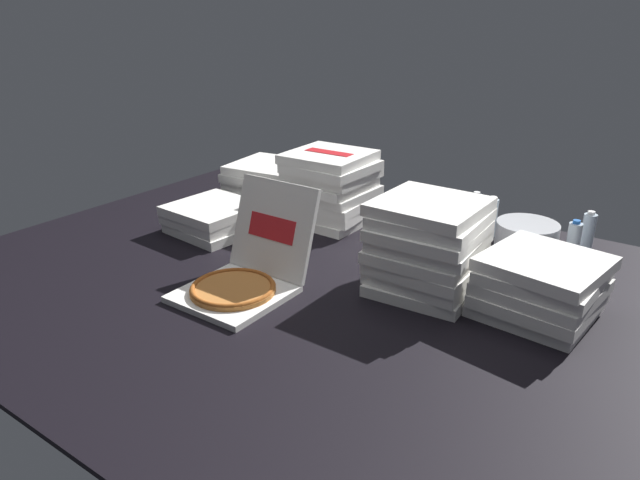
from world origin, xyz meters
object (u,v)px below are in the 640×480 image
water_bottle_3 (479,221)px  water_bottle_4 (573,243)px  ice_bucket (527,235)px  pizza_stack_right_far (268,183)px  water_bottle_2 (588,233)px  pizza_stack_center_near (331,187)px  open_pizza_box (245,272)px  pizza_stack_right_near (215,218)px  pizza_stack_left_far (428,247)px  pizza_stack_left_mid (540,286)px  water_bottle_1 (475,212)px  water_bottle_0 (491,217)px

water_bottle_3 → water_bottle_4: 0.45m
ice_bucket → pizza_stack_right_far: bearing=-172.7°
ice_bucket → water_bottle_2: bearing=21.7°
pizza_stack_center_near → ice_bucket: pizza_stack_center_near is taller
open_pizza_box → water_bottle_3: size_ratio=2.57×
pizza_stack_center_near → water_bottle_2: pizza_stack_center_near is taller
pizza_stack_right_near → water_bottle_2: bearing=26.3°
pizza_stack_center_near → pizza_stack_left_far: bearing=-29.3°
pizza_stack_left_mid → pizza_stack_right_near: bearing=-177.2°
open_pizza_box → pizza_stack_right_far: (-0.66, 0.92, 0.04)m
water_bottle_2 → water_bottle_3: (-0.47, -0.13, 0.00)m
water_bottle_2 → water_bottle_4: same height
water_bottle_3 → water_bottle_1: bearing=120.0°
pizza_stack_center_near → open_pizza_box: bearing=-78.3°
pizza_stack_left_far → pizza_stack_center_near: bearing=150.7°
pizza_stack_center_near → pizza_stack_right_far: pizza_stack_center_near is taller
pizza_stack_right_near → water_bottle_1: size_ratio=2.16×
pizza_stack_left_far → water_bottle_3: bearing=92.4°
pizza_stack_left_far → water_bottle_4: 0.74m
pizza_stack_right_far → water_bottle_0: 1.28m
pizza_stack_right_near → pizza_stack_right_far: 0.52m
pizza_stack_center_near → pizza_stack_right_far: 0.49m
pizza_stack_right_far → pizza_stack_center_near: bearing=-6.2°
pizza_stack_right_near → water_bottle_3: size_ratio=2.16×
pizza_stack_left_mid → ice_bucket: 0.67m
water_bottle_1 → water_bottle_4: same height
water_bottle_0 → open_pizza_box: bearing=-117.1°
pizza_stack_center_near → pizza_stack_right_far: bearing=173.8°
pizza_stack_right_far → water_bottle_1: (1.16, 0.26, -0.02)m
pizza_stack_center_near → water_bottle_4: size_ratio=2.08×
pizza_stack_left_mid → water_bottle_1: (-0.53, 0.70, -0.02)m
pizza_stack_right_near → water_bottle_4: 1.71m
pizza_stack_right_near → open_pizza_box: bearing=-35.2°
open_pizza_box → pizza_stack_center_near: open_pizza_box is taller
pizza_stack_right_near → water_bottle_2: water_bottle_2 is taller
open_pizza_box → pizza_stack_left_mid: bearing=25.4°
open_pizza_box → pizza_stack_left_far: 0.74m
ice_bucket → water_bottle_3: 0.23m
pizza_stack_right_near → water_bottle_1: water_bottle_1 is taller
open_pizza_box → water_bottle_4: bearing=46.0°
pizza_stack_left_mid → pizza_stack_left_far: 0.44m
water_bottle_0 → water_bottle_1: (-0.09, 0.03, 0.00)m
pizza_stack_left_mid → water_bottle_2: 0.72m
pizza_stack_left_far → pizza_stack_right_far: bearing=158.8°
open_pizza_box → pizza_stack_center_near: size_ratio=1.23×
pizza_stack_left_mid → open_pizza_box: bearing=-154.6°
open_pizza_box → pizza_stack_center_near: (-0.18, 0.87, 0.11)m
pizza_stack_right_far → water_bottle_0: size_ratio=2.21×
open_pizza_box → pizza_stack_center_near: 0.90m
pizza_stack_right_far → water_bottle_2: 1.72m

